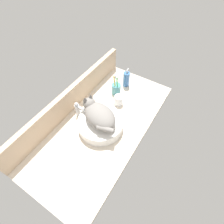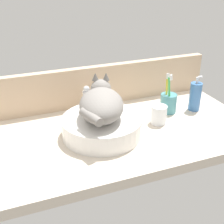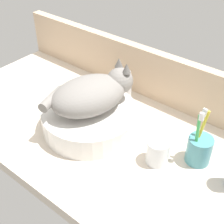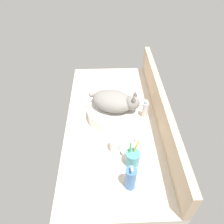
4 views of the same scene
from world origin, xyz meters
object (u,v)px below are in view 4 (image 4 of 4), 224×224
(faucet, at_px, (144,108))
(sink_basin, at_px, (113,112))
(soap_dispenser, at_px, (131,178))
(water_glass, at_px, (117,145))
(toothbrush_cup, at_px, (132,158))
(cat, at_px, (115,101))

(faucet, bearing_deg, sink_basin, -90.63)
(soap_dispenser, height_order, water_glass, soap_dispenser)
(toothbrush_cup, bearing_deg, water_glass, -140.50)
(faucet, distance_m, toothbrush_cup, 0.37)
(sink_basin, distance_m, toothbrush_cup, 0.36)
(sink_basin, distance_m, cat, 0.10)
(sink_basin, xyz_separation_m, soap_dispenser, (0.48, 0.06, 0.03))
(cat, distance_m, soap_dispenser, 0.48)
(faucet, xyz_separation_m, water_glass, (0.26, -0.18, -0.04))
(cat, bearing_deg, water_glass, -0.37)
(sink_basin, xyz_separation_m, water_glass, (0.26, 0.01, -0.00))
(sink_basin, height_order, toothbrush_cup, toothbrush_cup)
(water_glass, bearing_deg, toothbrush_cup, 39.50)
(sink_basin, xyz_separation_m, cat, (0.00, 0.01, 0.10))
(soap_dispenser, bearing_deg, water_glass, -166.30)
(toothbrush_cup, relative_size, water_glass, 2.35)
(soap_dispenser, relative_size, water_glass, 2.07)
(cat, bearing_deg, faucet, 90.50)
(water_glass, bearing_deg, faucet, 145.14)
(sink_basin, relative_size, water_glass, 3.98)
(toothbrush_cup, distance_m, water_glass, 0.12)
(cat, distance_m, water_glass, 0.28)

